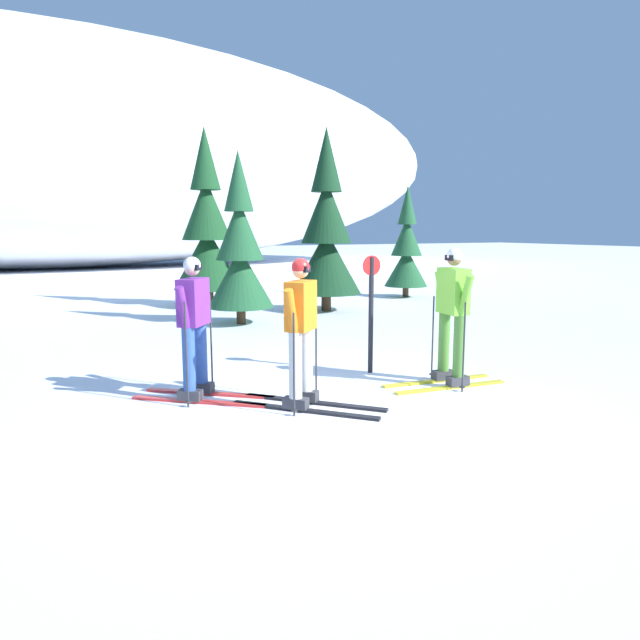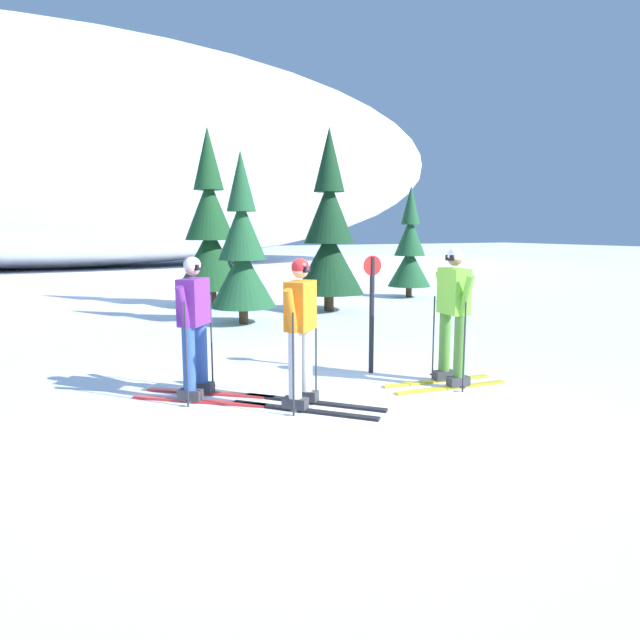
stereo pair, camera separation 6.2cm
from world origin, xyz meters
name	(u,v)px [view 2 (the right image)]	position (x,y,z in m)	size (l,w,h in m)	color
ground_plane	(323,403)	(0.00, 0.00, 0.00)	(120.00, 120.00, 0.00)	white
skier_purple_jacket	(195,325)	(-1.28, 0.88, 0.91)	(1.59, 1.40, 1.72)	red
skier_orange_jacket	(301,331)	(-0.28, 0.00, 0.89)	(1.52, 1.59, 1.72)	black
skier_lime_jacket	(453,313)	(1.88, 0.01, 0.95)	(1.64, 0.82, 1.80)	gold
pine_tree_far_left	(242,253)	(1.05, 5.99, 1.54)	(1.42, 1.42, 3.67)	#47301E
pine_tree_center_left	(210,233)	(1.24, 9.17, 1.94)	(1.79, 1.79, 4.64)	#47301E
pine_tree_center_right	(329,236)	(3.62, 6.95, 1.87)	(1.73, 1.73, 4.48)	#47301E
pine_tree_far_right	(410,251)	(7.13, 8.55, 1.38)	(1.28, 1.28, 3.31)	#47301E
snow_ridge_background	(39,150)	(-2.34, 27.51, 5.95)	(45.60, 16.15, 11.91)	white
trail_marker_post	(372,308)	(1.28, 1.04, 0.94)	(0.28, 0.07, 1.67)	black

